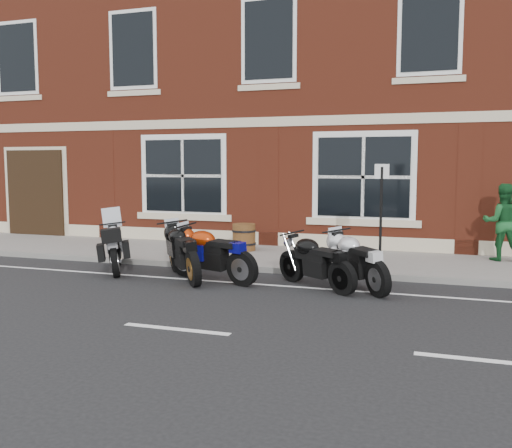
# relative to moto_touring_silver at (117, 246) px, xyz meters

# --- Properties ---
(ground) EXTENTS (80.00, 80.00, 0.00)m
(ground) POSITION_rel_moto_touring_silver_xyz_m (3.20, -0.59, -0.54)
(ground) COLOR black
(ground) RESTS_ON ground
(sidewalk) EXTENTS (30.00, 3.00, 0.12)m
(sidewalk) POSITION_rel_moto_touring_silver_xyz_m (3.20, 2.41, -0.48)
(sidewalk) COLOR slate
(sidewalk) RESTS_ON ground
(kerb) EXTENTS (30.00, 0.16, 0.12)m
(kerb) POSITION_rel_moto_touring_silver_xyz_m (3.20, 0.83, -0.48)
(kerb) COLOR slate
(kerb) RESTS_ON ground
(pub_building) EXTENTS (24.00, 12.00, 12.00)m
(pub_building) POSITION_rel_moto_touring_silver_xyz_m (3.20, 9.91, 5.46)
(pub_building) COLOR maroon
(pub_building) RESTS_ON ground
(moto_touring_silver) EXTENTS (1.16, 1.80, 1.33)m
(moto_touring_silver) POSITION_rel_moto_touring_silver_xyz_m (0.00, 0.00, 0.00)
(moto_touring_silver) COLOR black
(moto_touring_silver) RESTS_ON ground
(moto_sport_red) EXTENTS (2.13, 0.88, 0.99)m
(moto_sport_red) POSITION_rel_moto_touring_silver_xyz_m (2.35, -0.33, 0.03)
(moto_sport_red) COLOR black
(moto_sport_red) RESTS_ON ground
(moto_sport_black) EXTENTS (1.53, 1.85, 1.02)m
(moto_sport_black) POSITION_rel_moto_touring_silver_xyz_m (1.75, -0.30, 0.04)
(moto_sport_black) COLOR black
(moto_sport_black) RESTS_ON ground
(moto_sport_silver) EXTENTS (1.43, 1.73, 0.95)m
(moto_sport_silver) POSITION_rel_moto_touring_silver_xyz_m (5.17, -0.12, 0.00)
(moto_sport_silver) COLOR black
(moto_sport_silver) RESTS_ON ground
(moto_naked_black) EXTENTS (1.72, 1.30, 0.92)m
(moto_naked_black) POSITION_rel_moto_touring_silver_xyz_m (4.44, -0.32, -0.02)
(moto_naked_black) COLOR black
(moto_naked_black) RESTS_ON ground
(pedestrian_right) EXTENTS (0.89, 0.71, 1.74)m
(pedestrian_right) POSITION_rel_moto_touring_silver_xyz_m (7.92, 3.29, 0.45)
(pedestrian_right) COLOR #164F24
(pedestrian_right) RESTS_ON sidewalk
(barrel_planter) EXTENTS (0.61, 0.61, 0.68)m
(barrel_planter) POSITION_rel_moto_touring_silver_xyz_m (1.88, 2.87, -0.08)
(barrel_planter) COLOR #4D2314
(barrel_planter) RESTS_ON sidewalk
(parking_sign) EXTENTS (0.29, 0.13, 2.17)m
(parking_sign) POSITION_rel_moto_touring_silver_xyz_m (5.40, 1.61, 0.83)
(parking_sign) COLOR black
(parking_sign) RESTS_ON sidewalk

